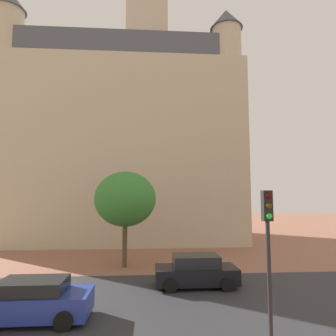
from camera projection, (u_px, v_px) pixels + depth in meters
name	position (u px, v px, depth m)	size (l,w,h in m)	color
ground_plane	(174.00, 296.00, 12.97)	(120.00, 120.00, 0.00)	#93604C
street_asphalt_strip	(175.00, 300.00, 12.56)	(120.00, 8.06, 0.00)	#2D2D33
landmark_building	(125.00, 137.00, 31.23)	(24.06, 12.17, 36.76)	beige
car_blue	(32.00, 301.00, 10.49)	(4.15, 1.95, 1.46)	#23389E
car_black	(196.00, 271.00, 14.47)	(4.06, 1.96, 1.53)	black
traffic_light_pole	(268.00, 238.00, 8.49)	(0.28, 0.34, 4.65)	black
tree_curb_far	(125.00, 199.00, 18.75)	(3.94, 3.94, 6.06)	brown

